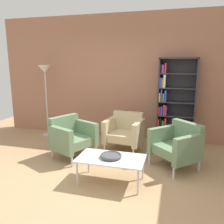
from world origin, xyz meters
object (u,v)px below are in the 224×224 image
armchair_spare_guest (177,144)px  armchair_near_window (72,136)px  decorative_bowl (111,156)px  armchair_corner_red (125,131)px  bookshelf_tall (173,103)px  coffee_table_low (111,160)px  floor_lamp_torchiere (45,77)px

armchair_spare_guest → armchair_near_window: same height
decorative_bowl → armchair_corner_red: (-0.09, 1.36, -0.02)m
bookshelf_tall → coffee_table_low: 2.31m
decorative_bowl → armchair_corner_red: 1.36m
armchair_spare_guest → floor_lamp_torchiere: size_ratio=0.54×
coffee_table_low → decorative_bowl: bearing=90.0°
bookshelf_tall → armchair_corner_red: 1.28m
decorative_bowl → armchair_corner_red: bearing=93.8°
armchair_spare_guest → armchair_near_window: 1.95m
bookshelf_tall → armchair_spare_guest: bookshelf_tall is taller
decorative_bowl → floor_lamp_torchiere: (-2.19, 1.88, 1.01)m
armchair_corner_red → armchair_spare_guest: (1.04, -0.53, 0.00)m
bookshelf_tall → armchair_near_window: bearing=-143.8°
armchair_corner_red → armchair_near_window: bearing=-139.5°
floor_lamp_torchiere → decorative_bowl: bearing=-40.7°
decorative_bowl → armchair_near_window: (-1.00, 0.75, -0.02)m
bookshelf_tall → armchair_corner_red: bearing=-141.6°
decorative_bowl → armchair_spare_guest: (0.95, 0.83, -0.02)m
bookshelf_tall → decorative_bowl: (-0.82, -2.09, -0.50)m
floor_lamp_torchiere → coffee_table_low: bearing=-40.7°
armchair_spare_guest → armchair_near_window: size_ratio=1.04×
coffee_table_low → armchair_spare_guest: (0.95, 0.83, 0.05)m
armchair_near_window → floor_lamp_torchiere: (-1.19, 1.13, 1.03)m
armchair_corner_red → floor_lamp_torchiere: floor_lamp_torchiere is taller
armchair_spare_guest → armchair_near_window: bearing=-133.1°
bookshelf_tall → decorative_bowl: 2.30m
bookshelf_tall → armchair_near_window: bookshelf_tall is taller
decorative_bowl → floor_lamp_torchiere: 3.06m
coffee_table_low → floor_lamp_torchiere: 3.08m
coffee_table_low → armchair_corner_red: (-0.09, 1.36, 0.05)m
coffee_table_low → armchair_corner_red: armchair_corner_red is taller
decorative_bowl → floor_lamp_torchiere: bearing=139.3°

